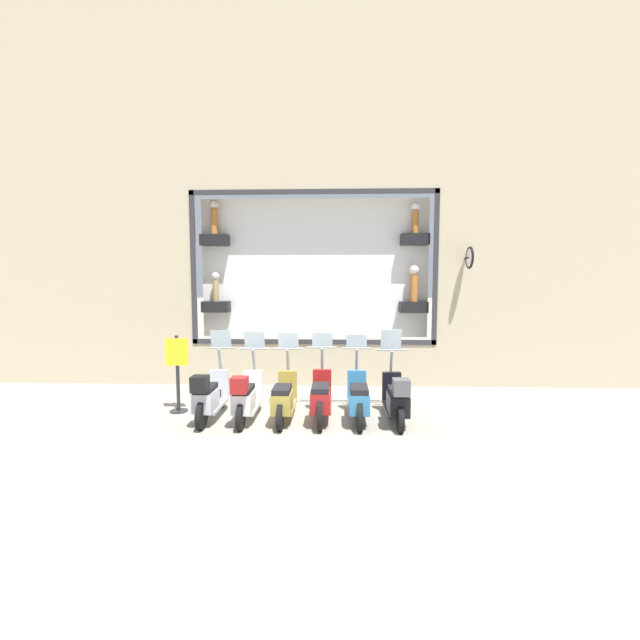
{
  "coord_description": "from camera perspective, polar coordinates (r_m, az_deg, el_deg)",
  "views": [
    {
      "loc": [
        -7.18,
        -0.55,
        2.63
      ],
      "look_at": [
        2.13,
        -0.21,
        1.78
      ],
      "focal_mm": 24.0,
      "sensor_mm": 36.0,
      "label": 1
    }
  ],
  "objects": [
    {
      "name": "scooter_olive_3",
      "position": [
        8.22,
        -4.84,
        -10.37
      ],
      "size": [
        1.8,
        0.6,
        1.59
      ],
      "color": "black",
      "rests_on": "ground_plane"
    },
    {
      "name": "ground_plane",
      "position": [
        7.66,
        -2.25,
        -14.87
      ],
      "size": [
        120.0,
        120.0,
        0.0
      ],
      "primitive_type": "plane",
      "color": "gray"
    },
    {
      "name": "scooter_silver_5",
      "position": [
        8.43,
        -14.53,
        -9.78
      ],
      "size": [
        1.8,
        0.61,
        1.62
      ],
      "color": "black",
      "rests_on": "ground_plane"
    },
    {
      "name": "scooter_black_0",
      "position": [
        8.17,
        10.15,
        -10.27
      ],
      "size": [
        1.79,
        0.6,
        1.65
      ],
      "color": "black",
      "rests_on": "ground_plane"
    },
    {
      "name": "scooter_white_4",
      "position": [
        8.26,
        -9.81,
        -10.06
      ],
      "size": [
        1.8,
        0.6,
        1.6
      ],
      "color": "black",
      "rests_on": "ground_plane"
    },
    {
      "name": "shop_sign_post",
      "position": [
        9.08,
        -18.47,
        -6.51
      ],
      "size": [
        0.36,
        0.45,
        1.55
      ],
      "color": "#232326",
      "rests_on": "ground_plane"
    },
    {
      "name": "building_facade",
      "position": [
        11.16,
        -0.86,
        19.97
      ],
      "size": [
        1.19,
        36.0,
        10.68
      ],
      "color": "tan",
      "rests_on": "ground_plane"
    },
    {
      "name": "scooter_teal_1",
      "position": [
        8.17,
        5.12,
        -10.39
      ],
      "size": [
        1.8,
        0.6,
        1.55
      ],
      "color": "black",
      "rests_on": "ground_plane"
    },
    {
      "name": "scooter_red_2",
      "position": [
        8.17,
        0.13,
        -10.31
      ],
      "size": [
        1.81,
        0.6,
        1.59
      ],
      "color": "black",
      "rests_on": "ground_plane"
    }
  ]
}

